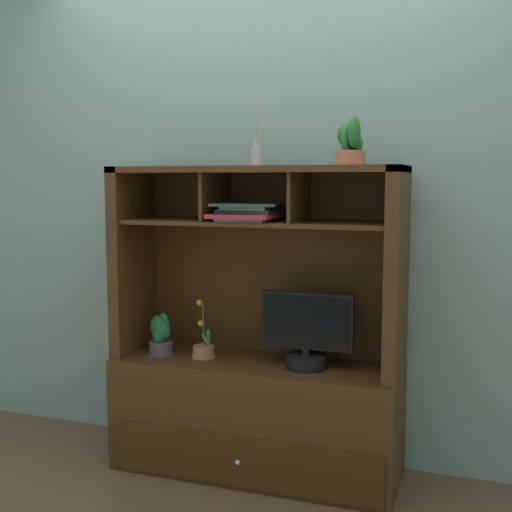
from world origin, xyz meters
TOP-DOWN VIEW (x-y plane):
  - floor_plane at (0.00, 0.00)m, footprint 6.00×6.00m
  - back_wall at (0.00, 0.26)m, footprint 6.00×0.02m
  - media_console at (0.00, 0.01)m, footprint 1.37×0.49m
  - tv_monitor at (0.25, -0.02)m, footprint 0.44×0.19m
  - potted_orchid at (-0.27, -0.01)m, footprint 0.12×0.12m
  - potted_fern at (-0.49, -0.04)m, footprint 0.13×0.13m
  - magazine_stack_left at (-0.03, -0.06)m, footprint 0.33×0.29m
  - diffuser_bottle at (0.00, 0.01)m, footprint 0.05×0.05m
  - potted_succulent at (0.45, -0.02)m, footprint 0.15×0.16m

SIDE VIEW (x-z plane):
  - floor_plane at x=0.00m, z-range -0.02..0.00m
  - media_console at x=0.00m, z-range -0.28..1.19m
  - potted_orchid at x=-0.27m, z-range 0.44..0.73m
  - potted_fern at x=-0.49m, z-range 0.52..0.73m
  - tv_monitor at x=0.25m, z-range 0.52..0.87m
  - magazine_stack_left at x=-0.03m, z-range 1.22..1.30m
  - back_wall at x=0.00m, z-range 0.00..2.80m
  - diffuser_bottle at x=0.00m, z-range 1.37..1.68m
  - potted_succulent at x=0.45m, z-range 1.45..1.66m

